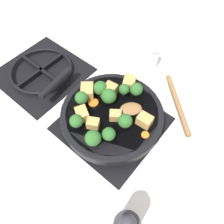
# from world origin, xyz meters

# --- Properties ---
(ground_plane) EXTENTS (2.40, 2.40, 0.00)m
(ground_plane) POSITION_xyz_m (0.00, 0.00, 0.00)
(ground_plane) COLOR white
(front_burner_grate) EXTENTS (0.31, 0.31, 0.03)m
(front_burner_grate) POSITION_xyz_m (0.00, 0.00, 0.01)
(front_burner_grate) COLOR black
(front_burner_grate) RESTS_ON ground_plane
(rear_burner_grate) EXTENTS (0.31, 0.31, 0.03)m
(rear_burner_grate) POSITION_xyz_m (0.00, 0.36, 0.01)
(rear_burner_grate) COLOR black
(rear_burner_grate) RESTS_ON ground_plane
(skillet_pan) EXTENTS (0.32, 0.41, 0.05)m
(skillet_pan) POSITION_xyz_m (-0.00, 0.00, 0.05)
(skillet_pan) COLOR black
(skillet_pan) RESTS_ON front_burner_grate
(wooden_spoon) EXTENTS (0.23, 0.23, 0.02)m
(wooden_spoon) POSITION_xyz_m (0.10, -0.10, 0.08)
(wooden_spoon) COLOR olive
(wooden_spoon) RESTS_ON skillet_pan
(tofu_cube_center_large) EXTENTS (0.05, 0.05, 0.03)m
(tofu_cube_center_large) POSITION_xyz_m (-0.07, 0.06, 0.09)
(tofu_cube_center_large) COLOR tan
(tofu_cube_center_large) RESTS_ON skillet_pan
(tofu_cube_near_handle) EXTENTS (0.05, 0.04, 0.04)m
(tofu_cube_near_handle) POSITION_xyz_m (0.05, 0.05, 0.09)
(tofu_cube_near_handle) COLOR tan
(tofu_cube_near_handle) RESTS_ON skillet_pan
(tofu_cube_east_chunk) EXTENTS (0.06, 0.06, 0.04)m
(tofu_cube_east_chunk) POSITION_xyz_m (-0.00, 0.10, 0.09)
(tofu_cube_east_chunk) COLOR tan
(tofu_cube_east_chunk) RESTS_ON skillet_pan
(tofu_cube_west_chunk) EXTENTS (0.04, 0.04, 0.03)m
(tofu_cube_west_chunk) POSITION_xyz_m (-0.01, -0.02, 0.09)
(tofu_cube_west_chunk) COLOR tan
(tofu_cube_west_chunk) RESTS_ON skillet_pan
(tofu_cube_back_piece) EXTENTS (0.04, 0.04, 0.03)m
(tofu_cube_back_piece) POSITION_xyz_m (-0.07, 0.01, 0.09)
(tofu_cube_back_piece) COLOR tan
(tofu_cube_back_piece) RESTS_ON skillet_pan
(tofu_cube_front_piece) EXTENTS (0.06, 0.05, 0.04)m
(tofu_cube_front_piece) POSITION_xyz_m (0.11, 0.02, 0.09)
(tofu_cube_front_piece) COLOR tan
(tofu_cube_front_piece) RESTS_ON skillet_pan
(tofu_cube_mid_small) EXTENTS (0.04, 0.04, 0.03)m
(tofu_cube_mid_small) POSITION_xyz_m (0.03, -0.10, 0.09)
(tofu_cube_mid_small) COLOR tan
(tofu_cube_mid_small) RESTS_ON skillet_pan
(broccoli_floret_near_spoon) EXTENTS (0.05, 0.05, 0.05)m
(broccoli_floret_near_spoon) POSITION_xyz_m (0.02, 0.03, 0.10)
(broccoli_floret_near_spoon) COLOR #709956
(broccoli_floret_near_spoon) RESTS_ON skillet_pan
(broccoli_floret_center_top) EXTENTS (0.04, 0.04, 0.05)m
(broccoli_floret_center_top) POSITION_xyz_m (-0.03, 0.09, 0.10)
(broccoli_floret_center_top) COLOR #709956
(broccoli_floret_center_top) RESTS_ON skillet_pan
(broccoli_floret_east_rim) EXTENTS (0.04, 0.04, 0.05)m
(broccoli_floret_east_rim) POSITION_xyz_m (-0.07, -0.05, 0.10)
(broccoli_floret_east_rim) COLOR #709956
(broccoli_floret_east_rim) RESTS_ON skillet_pan
(broccoli_floret_west_rim) EXTENTS (0.04, 0.04, 0.05)m
(broccoli_floret_west_rim) POSITION_xyz_m (0.10, -0.02, 0.10)
(broccoli_floret_west_rim) COLOR #709956
(broccoli_floret_west_rim) RESTS_ON skillet_pan
(broccoli_floret_north_edge) EXTENTS (0.05, 0.05, 0.05)m
(broccoli_floret_north_edge) POSITION_xyz_m (0.03, 0.07, 0.10)
(broccoli_floret_north_edge) COLOR #709956
(broccoli_floret_north_edge) RESTS_ON skillet_pan
(broccoli_floret_south_cluster) EXTENTS (0.05, 0.05, 0.05)m
(broccoli_floret_south_cluster) POSITION_xyz_m (-0.11, -0.03, 0.10)
(broccoli_floret_south_cluster) COLOR #709956
(broccoli_floret_south_cluster) RESTS_ON skillet_pan
(broccoli_floret_mid_floret) EXTENTS (0.04, 0.04, 0.05)m
(broccoli_floret_mid_floret) POSITION_xyz_m (-0.10, 0.05, 0.10)
(broccoli_floret_mid_floret) COLOR #709956
(broccoli_floret_mid_floret) RESTS_ON skillet_pan
(broccoli_floret_small_inner) EXTENTS (0.03, 0.03, 0.04)m
(broccoli_floret_small_inner) POSITION_xyz_m (0.08, 0.02, 0.10)
(broccoli_floret_small_inner) COLOR #709956
(broccoli_floret_small_inner) RESTS_ON skillet_pan
(broccoli_floret_tall_stem) EXTENTS (0.04, 0.04, 0.05)m
(broccoli_floret_tall_stem) POSITION_xyz_m (-0.01, -0.06, 0.10)
(broccoli_floret_tall_stem) COLOR #709956
(broccoli_floret_tall_stem) RESTS_ON skillet_pan
(carrot_slice_orange_thin) EXTENTS (0.03, 0.03, 0.01)m
(carrot_slice_orange_thin) POSITION_xyz_m (-0.01, 0.07, 0.08)
(carrot_slice_orange_thin) COLOR orange
(carrot_slice_orange_thin) RESTS_ON skillet_pan
(carrot_slice_near_center) EXTENTS (0.02, 0.02, 0.01)m
(carrot_slice_near_center) POSITION_xyz_m (0.00, -0.13, 0.08)
(carrot_slice_near_center) COLOR orange
(carrot_slice_near_center) RESTS_ON skillet_pan
(salt_shaker) EXTENTS (0.04, 0.04, 0.09)m
(salt_shaker) POSITION_xyz_m (0.31, 0.05, 0.04)
(salt_shaker) COLOR white
(salt_shaker) RESTS_ON ground_plane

